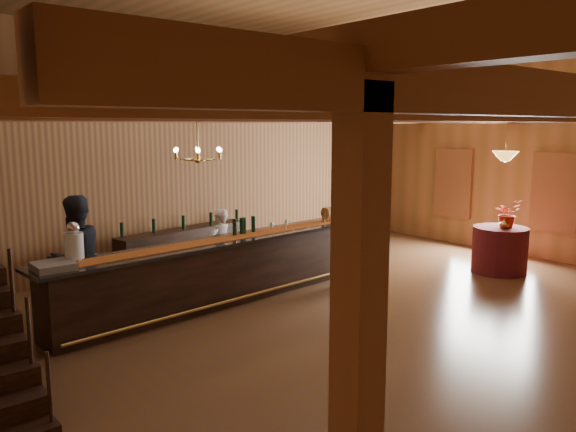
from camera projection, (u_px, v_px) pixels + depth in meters
floor at (305, 295)px, 10.09m from camera, size 14.00×14.00×0.00m
wall_back at (132, 135)px, 14.97m from camera, size 12.00×0.10×5.50m
wall_right at (493, 136)px, 13.43m from camera, size 0.10×14.00×5.50m
beam_grid at (287, 112)px, 9.96m from camera, size 11.90×13.90×0.39m
support_posts at (325, 210)px, 9.45m from camera, size 9.20×10.20×3.20m
partition_wall at (181, 193)px, 12.19m from camera, size 9.00×0.18×3.10m
window_right_front at (555, 192)px, 12.37m from camera, size 0.12×1.05×1.75m
window_right_back at (454, 183)px, 14.35m from camera, size 0.12×1.05×1.75m
backroom_boxes at (151, 226)px, 14.00m from camera, size 4.10×0.60×1.10m
tasting_bar at (227, 270)px, 9.64m from camera, size 6.62×1.30×1.11m
beverage_dispenser at (74, 244)px, 7.77m from camera, size 0.26×0.26×0.60m
glass_rack_tray at (53, 266)px, 7.50m from camera, size 0.50×0.50×0.10m
raffle_drum at (329, 213)px, 11.23m from camera, size 0.34×0.24×0.30m
bar_bottle_0 at (234, 227)px, 9.81m from camera, size 0.07×0.07×0.30m
bar_bottle_1 at (242, 226)px, 9.92m from camera, size 0.07×0.07×0.30m
bar_bottle_2 at (244, 226)px, 9.96m from camera, size 0.07×0.07×0.30m
bar_bottle_3 at (253, 224)px, 10.11m from camera, size 0.07×0.07×0.30m
backbar_shelf at (184, 249)px, 11.81m from camera, size 3.13×0.99×0.87m
round_table at (500, 250)px, 11.55m from camera, size 1.10×1.10×0.95m
chandelier_left at (198, 153)px, 8.64m from camera, size 0.80×0.80×0.77m
chandelier_right at (373, 137)px, 11.76m from camera, size 0.80×0.80×0.59m
pendant_lamp at (505, 156)px, 11.25m from camera, size 0.52×0.52×0.90m
bartender at (220, 248)px, 10.41m from camera, size 0.62×0.49×1.50m
staff_second at (76, 258)px, 8.71m from camera, size 1.14×1.02×1.95m
guest at (349, 250)px, 10.39m from camera, size 0.83×0.67×1.47m
floor_plant at (263, 223)px, 14.04m from camera, size 0.72×0.62×1.19m
table_flowers at (507, 213)px, 11.44m from camera, size 0.62×0.57×0.58m
table_vase at (505, 221)px, 11.32m from camera, size 0.19×0.19×0.33m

